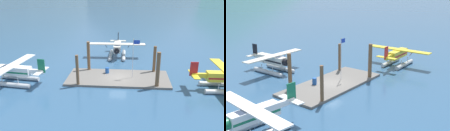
% 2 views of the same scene
% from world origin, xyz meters
% --- Properties ---
extents(ground_plane, '(1200.00, 1200.00, 0.00)m').
position_xyz_m(ground_plane, '(0.00, 0.00, 0.00)').
color(ground_plane, '#2D5175').
extents(dock_platform, '(14.82, 6.30, 0.30)m').
position_xyz_m(dock_platform, '(0.00, 0.00, 0.15)').
color(dock_platform, '#66605B').
rests_on(dock_platform, ground).
extents(piling_near_left, '(0.41, 0.41, 4.46)m').
position_xyz_m(piling_near_left, '(-5.33, -2.89, 2.23)').
color(piling_near_left, brown).
rests_on(piling_near_left, ground).
extents(piling_near_right, '(0.52, 0.52, 5.03)m').
position_xyz_m(piling_near_right, '(5.37, -2.61, 2.51)').
color(piling_near_right, brown).
rests_on(piling_near_right, ground).
extents(piling_far_left, '(0.48, 0.48, 4.84)m').
position_xyz_m(piling_far_left, '(-4.80, 2.76, 2.42)').
color(piling_far_left, brown).
rests_on(piling_far_left, ground).
extents(piling_far_right, '(0.47, 0.47, 4.36)m').
position_xyz_m(piling_far_right, '(5.46, 2.75, 2.18)').
color(piling_far_right, brown).
rests_on(piling_far_right, ground).
extents(flagpole, '(0.95, 0.10, 5.78)m').
position_xyz_m(flagpole, '(2.21, 0.00, 3.91)').
color(flagpole, silver).
rests_on(flagpole, dock_platform).
extents(fuel_drum, '(0.62, 0.62, 0.88)m').
position_xyz_m(fuel_drum, '(-1.76, 1.45, 0.74)').
color(fuel_drum, '#1E4C99').
rests_on(fuel_drum, dock_platform).
extents(seaplane_cream_bow_centre, '(10.42, 7.98, 3.84)m').
position_xyz_m(seaplane_cream_bow_centre, '(-0.72, 10.64, 1.58)').
color(seaplane_cream_bow_centre, '#B7BABF').
rests_on(seaplane_cream_bow_centre, ground).
extents(seaplane_white_port_aft, '(7.95, 10.49, 3.84)m').
position_xyz_m(seaplane_white_port_aft, '(-14.32, -2.64, 1.58)').
color(seaplane_white_port_aft, '#B7BABF').
rests_on(seaplane_white_port_aft, ground).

